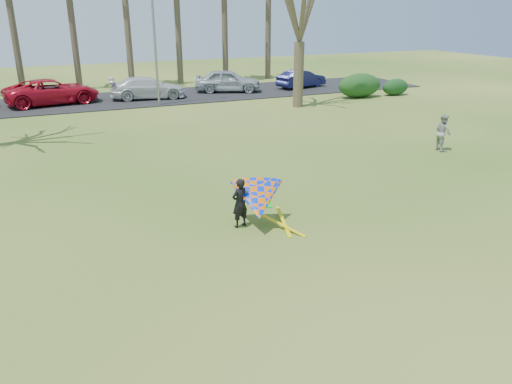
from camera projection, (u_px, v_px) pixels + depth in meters
name	position (u px, v px, depth m)	size (l,w,h in m)	color
ground	(288.00, 258.00, 12.63)	(100.00, 100.00, 0.00)	#215813
parking_strip	(120.00, 100.00, 34.05)	(46.00, 7.00, 0.06)	black
streetlight	(157.00, 33.00, 30.76)	(2.28, 0.18, 8.00)	gray
hedge_near	(360.00, 86.00, 34.81)	(3.34, 1.51, 1.67)	#163D16
hedge_far	(395.00, 87.00, 35.80)	(2.12, 0.99, 1.18)	#143917
car_2	(52.00, 92.00, 32.12)	(2.68, 5.81, 1.61)	#B70E21
car_3	(148.00, 88.00, 34.09)	(2.05, 5.04, 1.46)	silver
car_4	(228.00, 81.00, 36.83)	(1.93, 4.79, 1.63)	#A6ADB4
car_5	(301.00, 79.00, 38.82)	(1.43, 4.11, 1.35)	#191C4D
pedestrian_a	(443.00, 132.00, 21.88)	(0.78, 0.61, 1.61)	#A2A29D
kite_flyer	(257.00, 200.00, 14.11)	(2.13, 2.39, 2.02)	black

